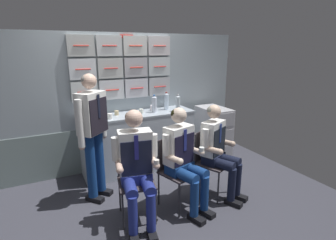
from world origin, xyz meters
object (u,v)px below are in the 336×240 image
Objects in this scene: service_trolley at (213,132)px; water_bottle_tall at (154,104)px; crew_member_right at (219,148)px; crew_member_standing at (93,128)px; coffee_cup_white at (110,116)px; folding_chair_center at (174,164)px; crew_member_center at (184,155)px; folding_chair_right at (207,155)px; folding_chair_left at (135,172)px; crew_member_left at (137,163)px.

water_bottle_tall reaches higher than service_trolley.
service_trolley is 0.75× the size of crew_member_right.
coffee_cup_white is at bearing 52.05° from crew_member_standing.
crew_member_right is (-0.70, -1.06, 0.18)m from service_trolley.
water_bottle_tall is (-0.37, 1.19, 0.39)m from crew_member_right.
crew_member_right reaches higher than water_bottle_tall.
coffee_cup_white is (-1.81, 0.04, 0.48)m from service_trolley.
folding_chair_center is 0.68× the size of crew_member_center.
water_bottle_tall is (0.18, 1.24, 0.37)m from crew_member_center.
crew_member_right is at bearing -10.41° from folding_chair_center.
folding_chair_center and folding_chair_right have the same top height.
crew_member_right is at bearing -25.18° from crew_member_standing.
crew_member_standing is at bearing 154.82° from crew_member_right.
folding_chair_left is 0.78m from crew_member_standing.
folding_chair_right is at bearing 22.26° from crew_member_center.
crew_member_left reaches higher than water_bottle_tall.
crew_member_standing is at bearing -127.95° from coffee_cup_white.
coffee_cup_white is (-1.11, 1.10, 0.30)m from crew_member_right.
crew_member_center is (-1.24, -1.10, 0.20)m from service_trolley.
folding_chair_right is at bearing -21.13° from crew_member_standing.
crew_member_center is 0.55m from crew_member_right.
folding_chair_left is at bearing 174.27° from crew_member_right.
crew_member_right is 1.59m from coffee_cup_white.
crew_member_left reaches higher than folding_chair_right.
coffee_cup_white reaches higher than folding_chair_center.
crew_member_standing is (-1.37, 0.53, 0.43)m from folding_chair_right.
crew_member_left is 1.03× the size of crew_member_center.
crew_member_standing reaches higher than crew_member_right.
folding_chair_left is 3.08× the size of water_bottle_tall.
water_bottle_tall is (0.22, 1.08, 0.54)m from folding_chair_center.
crew_member_right is 4.43× the size of water_bottle_tall.
service_trolley is 0.73× the size of crew_member_center.
crew_member_standing is at bearing 140.95° from crew_member_center.
folding_chair_left is 0.53× the size of crew_member_standing.
crew_member_left is 1.50m from water_bottle_tall.
water_bottle_tall is (0.77, 1.24, 0.35)m from crew_member_left.
crew_member_center reaches higher than service_trolley.
water_bottle_tall is at bearing 78.38° from folding_chair_center.
folding_chair_center is at bearing -175.73° from folding_chair_right.
water_bottle_tall reaches higher than coffee_cup_white.
coffee_cup_white is (-0.56, 1.15, 0.28)m from crew_member_center.
crew_member_center is at bearing -0.11° from crew_member_left.
folding_chair_left is 1.12m from crew_member_right.
folding_chair_center is at bearing 106.40° from crew_member_center.
crew_member_left reaches higher than crew_member_right.
water_bottle_tall is (-0.30, 1.04, 0.54)m from folding_chair_right.
folding_chair_left is 1.00× the size of folding_chair_right.
crew_member_standing is (-0.30, 0.72, 0.24)m from crew_member_left.
crew_member_standing reaches higher than crew_member_left.
folding_chair_left is 0.68× the size of crew_member_center.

